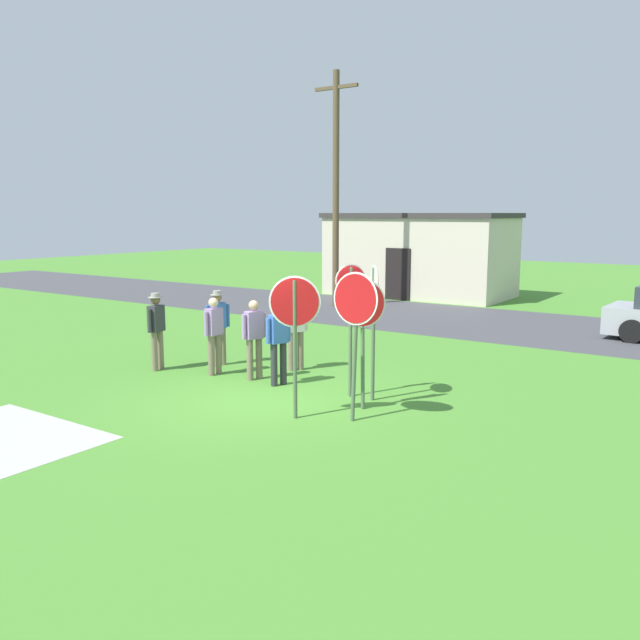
{
  "coord_description": "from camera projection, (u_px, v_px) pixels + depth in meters",
  "views": [
    {
      "loc": [
        7.63,
        -9.29,
        3.47
      ],
      "look_at": [
        0.04,
        1.75,
        1.3
      ],
      "focal_mm": 36.92,
      "sensor_mm": 36.0,
      "label": 1
    }
  ],
  "objects": [
    {
      "name": "ground_plane",
      "position": [
        266.0,
        400.0,
        12.38
      ],
      "size": [
        80.0,
        80.0,
        0.0
      ],
      "primitive_type": "plane",
      "color": "#47842D"
    },
    {
      "name": "street_asphalt",
      "position": [
        480.0,
        322.0,
        21.29
      ],
      "size": [
        60.0,
        6.4,
        0.01
      ],
      "primitive_type": "cube",
      "color": "#424247",
      "rests_on": "ground"
    },
    {
      "name": "building_background",
      "position": [
        420.0,
        254.0,
        28.05
      ],
      "size": [
        7.65,
        4.08,
        3.5
      ],
      "color": "beige",
      "rests_on": "ground"
    },
    {
      "name": "utility_pole",
      "position": [
        336.0,
        186.0,
        24.17
      ],
      "size": [
        1.8,
        0.24,
        8.56
      ],
      "color": "brown",
      "rests_on": "ground"
    },
    {
      "name": "stop_sign_rear_right",
      "position": [
        374.0,
        311.0,
        12.12
      ],
      "size": [
        0.45,
        0.5,
        2.55
      ],
      "color": "#51664C",
      "rests_on": "ground"
    },
    {
      "name": "stop_sign_leaning_left",
      "position": [
        355.0,
        318.0,
        10.92
      ],
      "size": [
        0.89,
        0.2,
        2.52
      ],
      "color": "#51664C",
      "rests_on": "ground"
    },
    {
      "name": "stop_sign_nearest",
      "position": [
        363.0,
        320.0,
        11.6
      ],
      "size": [
        0.54,
        0.72,
        2.34
      ],
      "color": "#51664C",
      "rests_on": "ground"
    },
    {
      "name": "stop_sign_center_cluster",
      "position": [
        351.0,
        310.0,
        12.38
      ],
      "size": [
        0.39,
        0.5,
        2.54
      ],
      "color": "#51664C",
      "rests_on": "ground"
    },
    {
      "name": "stop_sign_far_back",
      "position": [
        295.0,
        320.0,
        11.02
      ],
      "size": [
        0.74,
        0.48,
        2.45
      ],
      "color": "#51664C",
      "rests_on": "ground"
    },
    {
      "name": "person_in_blue",
      "position": [
        157.0,
        327.0,
        14.63
      ],
      "size": [
        0.32,
        0.56,
        1.74
      ],
      "color": "#7A6B56",
      "rests_on": "ground"
    },
    {
      "name": "person_near_signs",
      "position": [
        295.0,
        326.0,
        14.61
      ],
      "size": [
        0.46,
        0.49,
        1.74
      ],
      "color": "#7A6B56",
      "rests_on": "ground"
    },
    {
      "name": "person_with_sunhat",
      "position": [
        254.0,
        335.0,
        13.78
      ],
      "size": [
        0.33,
        0.54,
        1.69
      ],
      "color": "#7A6B56",
      "rests_on": "ground"
    },
    {
      "name": "person_on_left",
      "position": [
        278.0,
        338.0,
        13.33
      ],
      "size": [
        0.44,
        0.54,
        1.69
      ],
      "color": "#2D2D33",
      "rests_on": "ground"
    },
    {
      "name": "person_holding_notes",
      "position": [
        218.0,
        323.0,
        15.09
      ],
      "size": [
        0.37,
        0.51,
        1.74
      ],
      "color": "#7A6B56",
      "rests_on": "ground"
    },
    {
      "name": "person_in_dark_shirt",
      "position": [
        214.0,
        332.0,
        14.21
      ],
      "size": [
        0.22,
        0.57,
        1.69
      ],
      "color": "#7A6B56",
      "rests_on": "ground"
    }
  ]
}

